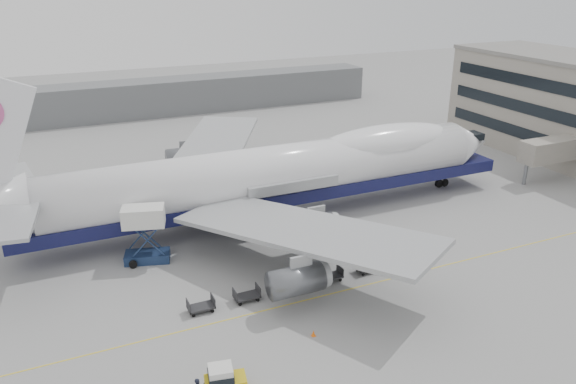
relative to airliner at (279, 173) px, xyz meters
name	(u,v)px	position (x,y,z in m)	size (l,w,h in m)	color
ground	(320,261)	(-0.64, -12.00, -5.62)	(260.00, 260.00, 0.00)	gray
apron_line	(349,289)	(-0.64, -18.00, -5.62)	(60.00, 0.15, 0.01)	gold
hangar	(114,101)	(-10.64, 58.00, -2.12)	(110.00, 8.00, 7.00)	slate
airliner	(279,173)	(0.00, 0.00, 0.00)	(67.00, 55.30, 19.98)	white
catering_truck	(145,231)	(-16.68, -4.72, -2.20)	(4.89, 3.93, 5.98)	navy
baggage_tug	(224,381)	(-15.58, -26.22, -4.68)	(3.14, 2.08, 2.12)	gold
traffic_cone	(313,333)	(-6.92, -23.02, -5.38)	(0.35, 0.35, 0.52)	orange
dolly_0	(201,306)	(-14.25, -15.86, -5.09)	(2.30, 1.35, 1.30)	#2D2D30
dolly_1	(247,295)	(-10.02, -15.86, -5.09)	(2.30, 1.35, 1.30)	#2D2D30
dolly_2	(290,285)	(-5.79, -15.86, -5.09)	(2.30, 1.35, 1.30)	#2D2D30
dolly_3	(330,276)	(-1.56, -15.86, -5.09)	(2.30, 1.35, 1.30)	#2D2D30
dolly_4	(368,267)	(2.68, -15.86, -5.09)	(2.30, 1.35, 1.30)	#2D2D30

